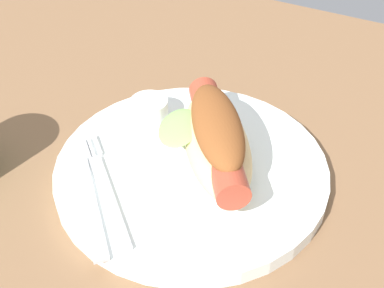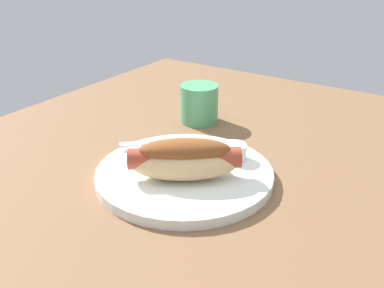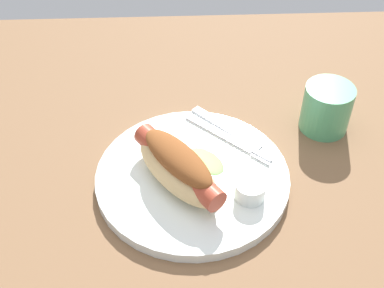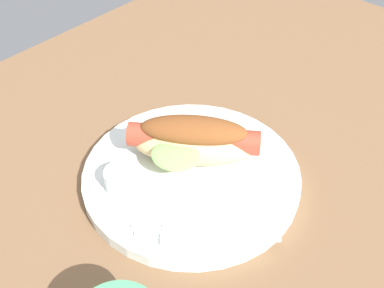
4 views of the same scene
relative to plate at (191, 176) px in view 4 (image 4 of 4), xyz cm
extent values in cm
cube|color=brown|center=(1.18, -2.09, -1.70)|extent=(120.00, 90.00, 1.80)
cylinder|color=white|center=(0.00, 0.00, 0.00)|extent=(27.63, 27.63, 1.60)
ellipsoid|color=#DBB77A|center=(2.03, 1.46, 3.25)|extent=(14.33, 16.51, 4.91)
cylinder|color=#A33D28|center=(2.03, 1.46, 4.11)|extent=(12.30, 15.36, 3.15)
ellipsoid|color=brown|center=(2.03, 1.46, 5.53)|extent=(11.67, 13.67, 3.12)
ellipsoid|color=#7FC65B|center=(-1.85, 0.95, 4.24)|extent=(6.76, 7.38, 1.80)
cylinder|color=white|center=(-7.60, 4.55, 2.08)|extent=(4.13, 4.13, 2.55)
cube|color=silver|center=(-4.46, -8.11, 1.00)|extent=(10.11, 9.35, 0.40)
cube|color=silver|center=(-9.99, -2.47, 1.00)|extent=(2.57, 2.38, 0.40)
cube|color=silver|center=(-10.29, -2.81, 1.00)|extent=(2.57, 2.38, 0.40)
cube|color=silver|center=(-10.59, -3.14, 1.00)|extent=(2.57, 2.38, 0.40)
cube|color=silver|center=(-5.67, -9.45, 0.98)|extent=(10.36, 10.53, 0.36)
camera|label=1|loc=(18.34, -35.07, 36.94)|focal=49.66mm
camera|label=2|loc=(51.09, 35.16, 34.29)|focal=42.39mm
camera|label=3|loc=(2.19, 49.31, 53.80)|focal=47.59mm
camera|label=4|loc=(-32.40, -29.34, 45.20)|focal=46.00mm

